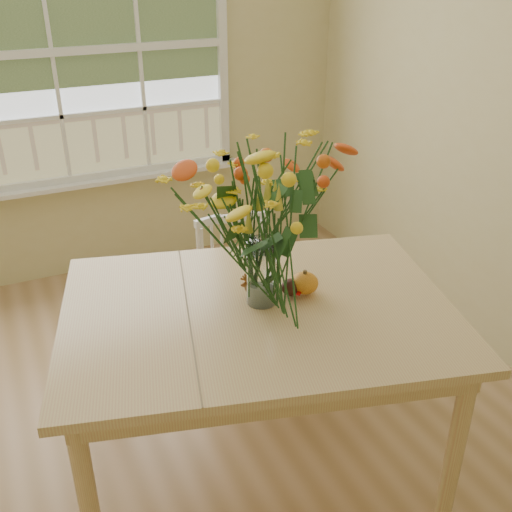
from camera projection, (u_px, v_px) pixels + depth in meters
name	position (u px, v px, depth m)	size (l,w,h in m)	color
floor	(178.00, 495.00, 2.62)	(4.00, 4.50, 0.01)	#A67F50
wall_back	(56.00, 84.00, 3.81)	(4.00, 0.02, 2.70)	#D3C687
window	(52.00, 55.00, 3.70)	(2.42, 0.12, 1.74)	silver
dining_table	(258.00, 326.00, 2.45)	(1.79, 1.47, 0.84)	tan
windsor_chair	(237.00, 288.00, 3.23)	(0.44, 0.42, 0.86)	white
flower_vase	(262.00, 209.00, 2.26)	(0.57, 0.57, 0.68)	white
pumpkin	(305.00, 284.00, 2.48)	(0.11, 0.11, 0.09)	#C16B16
turkey_figurine	(254.00, 287.00, 2.47)	(0.08, 0.06, 0.10)	#CCB78C
dark_gourd	(291.00, 288.00, 2.47)	(0.13, 0.08, 0.07)	#38160F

